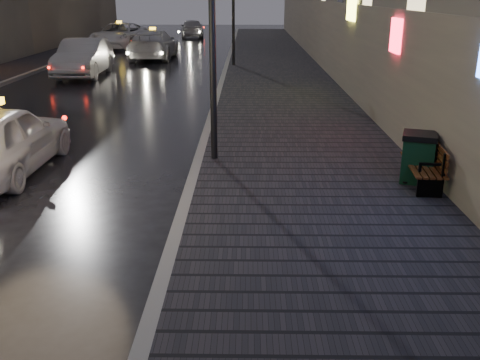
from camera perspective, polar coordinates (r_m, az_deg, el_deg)
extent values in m
plane|color=black|center=(6.80, -22.25, -13.92)|extent=(120.00, 120.00, 0.00)
cube|color=black|center=(26.45, 3.79, 11.74)|extent=(4.60, 58.00, 0.15)
cube|color=slate|center=(26.43, -1.53, 11.77)|extent=(0.20, 58.00, 0.15)
cube|color=black|center=(28.72, -22.71, 10.92)|extent=(2.40, 58.00, 0.15)
cube|color=slate|center=(28.23, -20.25, 11.10)|extent=(0.20, 58.00, 0.15)
cylinder|color=black|center=(11.24, -2.95, 14.66)|extent=(0.14, 0.14, 5.00)
cylinder|color=black|center=(27.21, -0.72, 17.43)|extent=(0.14, 0.14, 5.00)
cube|color=black|center=(9.97, 19.59, -0.76)|extent=(0.45, 0.10, 0.36)
cube|color=black|center=(9.92, 20.89, 0.90)|extent=(0.06, 0.06, 0.63)
cube|color=black|center=(9.83, 19.62, 1.60)|extent=(0.38, 0.08, 0.04)
cube|color=black|center=(11.21, 18.13, 1.58)|extent=(0.45, 0.10, 0.36)
cube|color=black|center=(11.17, 19.28, 3.07)|extent=(0.06, 0.06, 0.63)
cube|color=black|center=(11.08, 18.14, 3.71)|extent=(0.38, 0.08, 0.04)
cube|color=#49230F|center=(10.53, 18.94, 1.54)|extent=(0.70, 1.65, 0.04)
cube|color=#49230F|center=(10.51, 20.23, 2.84)|extent=(0.18, 1.61, 0.36)
cube|color=black|center=(10.67, 18.41, 2.03)|extent=(0.72, 0.72, 0.84)
cube|color=black|center=(10.54, 18.68, 4.47)|extent=(0.78, 0.78, 0.11)
imported|color=silver|center=(11.99, -24.19, 3.95)|extent=(1.77, 4.29, 1.46)
imported|color=#929199|center=(25.52, -16.35, 12.42)|extent=(1.93, 5.01, 1.63)
imported|color=silver|center=(31.38, -9.23, 14.08)|extent=(2.29, 5.56, 1.61)
imported|color=silver|center=(38.38, -12.68, 14.81)|extent=(3.48, 6.21, 1.64)
imported|color=#929199|center=(46.35, -5.13, 15.82)|extent=(2.34, 4.64, 1.51)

